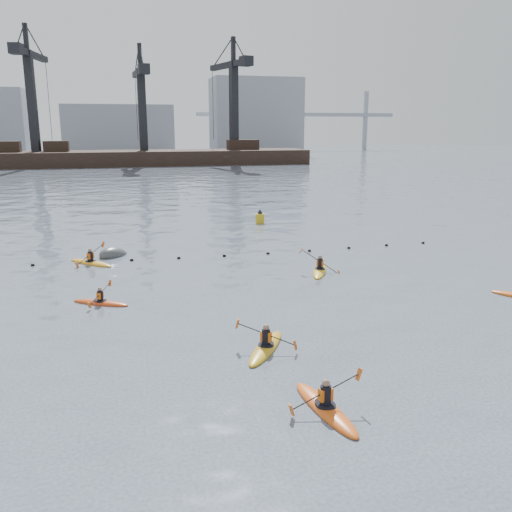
% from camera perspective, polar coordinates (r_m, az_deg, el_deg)
% --- Properties ---
extents(ground, '(400.00, 400.00, 0.00)m').
position_cam_1_polar(ground, '(15.75, 8.98, -19.19)').
color(ground, '#3A4555').
rests_on(ground, ground).
extents(float_line, '(33.24, 0.73, 0.24)m').
position_cam_1_polar(float_line, '(36.00, -5.78, -0.05)').
color(float_line, black).
rests_on(float_line, ground).
extents(barge_pier, '(72.00, 19.30, 29.50)m').
position_cam_1_polar(barge_pier, '(122.40, -11.76, 10.24)').
color(barge_pier, black).
rests_on(barge_pier, ground).
extents(skyline, '(141.00, 28.00, 22.00)m').
position_cam_1_polar(skyline, '(162.57, -11.66, 13.61)').
color(skyline, gray).
rests_on(skyline, ground).
extents(kayaker_0, '(2.48, 3.70, 1.31)m').
position_cam_1_polar(kayaker_0, '(17.31, 7.30, -15.48)').
color(kayaker_0, '#DA5414').
rests_on(kayaker_0, ground).
extents(kayaker_1, '(2.56, 3.48, 1.26)m').
position_cam_1_polar(kayaker_1, '(21.34, 1.06, -9.51)').
color(kayaker_1, gold).
rests_on(kayaker_1, ground).
extents(kayaker_2, '(2.89, 2.00, 1.05)m').
position_cam_1_polar(kayaker_2, '(27.57, -16.05, -4.68)').
color(kayaker_2, '#C23D12').
rests_on(kayaker_2, ground).
extents(kayaker_3, '(2.37, 3.56, 1.57)m').
position_cam_1_polar(kayaker_3, '(32.42, 6.74, -1.47)').
color(kayaker_3, yellow).
rests_on(kayaker_3, ground).
extents(kayaker_5, '(2.99, 2.95, 1.34)m').
position_cam_1_polar(kayaker_5, '(35.60, -17.00, -0.62)').
color(kayaker_5, orange).
rests_on(kayaker_5, ground).
extents(mooring_buoy, '(2.70, 2.76, 1.61)m').
position_cam_1_polar(mooring_buoy, '(37.43, -14.76, 0.04)').
color(mooring_buoy, '#414346').
rests_on(mooring_buoy, ground).
extents(nav_buoy, '(0.78, 0.78, 1.42)m').
position_cam_1_polar(nav_buoy, '(48.29, 0.42, 4.00)').
color(nav_buoy, gold).
rests_on(nav_buoy, ground).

